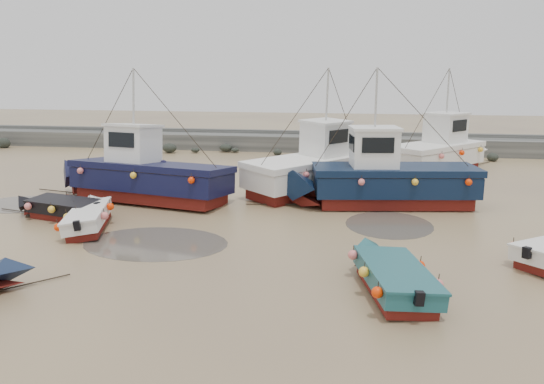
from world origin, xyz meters
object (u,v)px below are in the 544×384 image
(dinghy_2, at_px, (391,272))
(dinghy_4, at_px, (60,205))
(cabin_boat_1, at_px, (318,166))
(cabin_boat_2, at_px, (381,178))
(person, at_px, (165,197))
(cabin_boat_3, at_px, (442,151))
(cabin_boat_0, at_px, (139,174))
(dinghy_0, at_px, (91,214))

(dinghy_2, distance_m, dinghy_4, 14.48)
(cabin_boat_1, xyz_separation_m, cabin_boat_2, (3.07, -2.64, 0.00))
(dinghy_2, height_order, person, dinghy_2)
(cabin_boat_1, xyz_separation_m, cabin_boat_3, (6.98, 6.27, 0.04))
(cabin_boat_0, bearing_deg, cabin_boat_2, -73.29)
(dinghy_4, bearing_deg, dinghy_0, -103.54)
(dinghy_0, xyz_separation_m, cabin_boat_3, (15.37, 14.29, 0.81))
(dinghy_2, xyz_separation_m, dinghy_4, (-13.43, 5.43, 0.01))
(dinghy_2, relative_size, cabin_boat_3, 0.72)
(dinghy_0, xyz_separation_m, cabin_boat_1, (8.39, 8.03, 0.77))
(cabin_boat_2, height_order, cabin_boat_3, same)
(dinghy_2, relative_size, person, 3.07)
(cabin_boat_0, xyz_separation_m, cabin_boat_2, (11.31, 0.91, 0.01))
(dinghy_0, xyz_separation_m, dinghy_4, (-1.98, 1.03, 0.01))
(cabin_boat_2, bearing_deg, cabin_boat_0, 85.80)
(dinghy_0, relative_size, dinghy_2, 1.00)
(dinghy_0, bearing_deg, cabin_boat_1, 26.13)
(cabin_boat_0, bearing_deg, cabin_boat_3, -45.10)
(dinghy_4, bearing_deg, cabin_boat_3, -38.69)
(dinghy_0, distance_m, cabin_boat_0, 4.55)
(dinghy_4, relative_size, person, 2.93)
(dinghy_4, height_order, person, dinghy_4)
(cabin_boat_0, xyz_separation_m, person, (0.89, 0.88, -1.32))
(person, bearing_deg, cabin_boat_0, 30.82)
(dinghy_0, bearing_deg, dinghy_2, -38.63)
(dinghy_2, distance_m, cabin_boat_0, 14.39)
(cabin_boat_3, relative_size, person, 4.26)
(cabin_boat_0, height_order, cabin_boat_3, same)
(dinghy_4, bearing_deg, cabin_boat_0, -17.74)
(dinghy_2, distance_m, person, 14.28)
(dinghy_0, relative_size, cabin_boat_2, 0.54)
(dinghy_0, distance_m, cabin_boat_2, 12.69)
(dinghy_0, height_order, dinghy_4, same)
(cabin_boat_0, height_order, cabin_boat_2, same)
(cabin_boat_1, distance_m, person, 7.94)
(cabin_boat_2, relative_size, person, 5.63)
(dinghy_2, bearing_deg, cabin_boat_2, 76.30)
(dinghy_4, bearing_deg, person, -20.91)
(dinghy_0, relative_size, cabin_boat_1, 0.63)
(dinghy_2, xyz_separation_m, cabin_boat_0, (-11.30, 8.88, 0.77))
(dinghy_0, height_order, cabin_boat_3, cabin_boat_3)
(dinghy_4, distance_m, person, 5.31)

